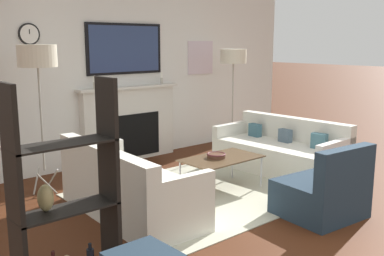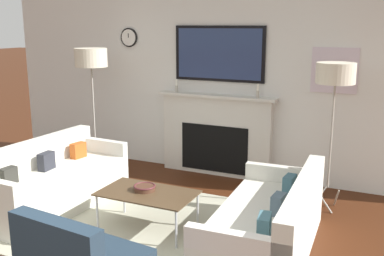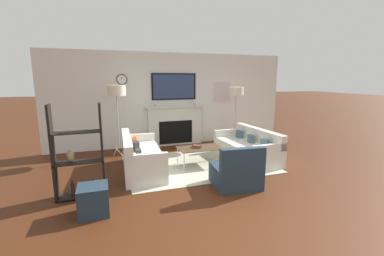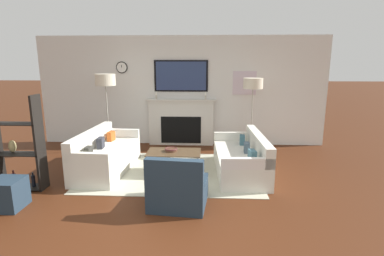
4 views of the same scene
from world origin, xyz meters
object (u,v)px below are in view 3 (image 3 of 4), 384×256
Objects in this scene: coffee_table at (200,149)px; ottoman at (94,200)px; shelf_unit at (78,158)px; decorative_bowl at (197,146)px; couch_right at (248,148)px; armchair at (236,173)px; floor_lamp_left at (116,91)px; couch_left at (140,158)px; floor_lamp_right at (236,92)px.

ottoman reaches higher than coffee_table.
ottoman is at bearing -71.62° from shelf_unit.
decorative_bowl is at bearing 145.44° from coffee_table.
couch_right is 8.08× the size of decorative_bowl.
shelf_unit reaches higher than armchair.
floor_lamp_left is at bearing 156.14° from couch_right.
coffee_table is 0.09m from decorative_bowl.
shelf_unit reaches higher than couch_right.
ottoman is (-2.24, -1.51, -0.17)m from coffee_table.
coffee_table is at bearing -2.95° from couch_left.
floor_lamp_right is 1.10× the size of shelf_unit.
shelf_unit is (-2.47, -0.83, 0.28)m from coffee_table.
couch_right is 1.35m from decorative_bowl.
armchair is 2.00× the size of ottoman.
ottoman is at bearing -119.81° from couch_left.
couch_right reaches higher than coffee_table.
couch_left is 1.20× the size of shelf_unit.
shelf_unit reaches higher than decorative_bowl.
floor_lamp_left is 3.28m from ottoman.
couch_right is 1.05× the size of floor_lamp_left.
couch_left is 1.09× the size of floor_lamp_right.
couch_right is at bearing -0.02° from couch_left.
couch_left is 1.49m from shelf_unit.
armchair reaches higher than couch_right.
couch_right is 2.17× the size of armchair.
floor_lamp_left is at bearing 140.58° from decorative_bowl.
floor_lamp_left is 1.15× the size of shelf_unit.
armchair reaches higher than ottoman.
armchair is (1.54, -1.40, -0.03)m from couch_left.
floor_lamp_left is at bearing 70.75° from shelf_unit.
decorative_bowl is at bearing -39.42° from floor_lamp_left.
couch_right is at bearing 3.03° from coffee_table.
couch_left is at bearing 60.19° from ottoman.
armchair is at bearing -117.83° from floor_lamp_right.
coffee_table is at bearing 18.51° from shelf_unit.
couch_right is at bearing 1.28° from decorative_bowl.
couch_right is at bearing -104.87° from floor_lamp_right.
floor_lamp_left reaches higher than couch_right.
couch_left is 1.00× the size of couch_right.
floor_lamp_right is at bearing 40.29° from coffee_table.
ottoman is (0.23, -0.68, -0.45)m from shelf_unit.
couch_left is 1.82m from ottoman.
coffee_table is 2.30× the size of ottoman.
couch_right is 3.54m from floor_lamp_left.
couch_right is at bearing -23.86° from floor_lamp_left.
coffee_table is 4.29× the size of decorative_bowl.
floor_lamp_right is at bearing 62.17° from armchair.
shelf_unit is (-3.75, -0.89, 0.40)m from couch_right.
couch_left is 2.16× the size of armchair.
coffee_table is 0.58× the size of floor_lamp_right.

